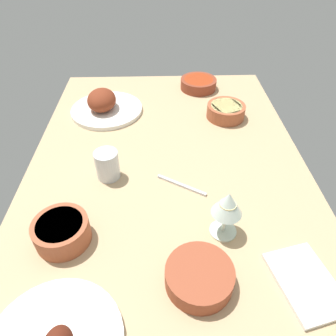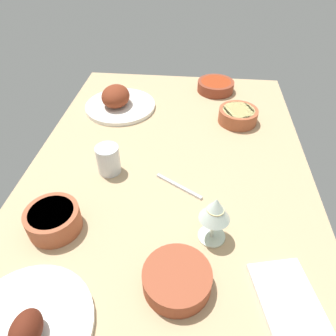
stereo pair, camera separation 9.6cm
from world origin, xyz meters
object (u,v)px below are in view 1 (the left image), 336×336
plate_near_viewer (104,105)px  bowl_potatoes (226,111)px  bowl_sauce (198,83)px  water_tumbler (107,165)px  wine_glass (228,206)px  bowl_soup (199,276)px  folded_napkin (306,282)px  bowl_pasta (62,231)px  fork_loose (181,185)px

plate_near_viewer → bowl_potatoes: plate_near_viewer is taller
bowl_sauce → water_tumbler: 66.77cm
water_tumbler → bowl_potatoes: bearing=128.1°
wine_glass → water_tumbler: (-22.25, -31.92, -5.34)cm
plate_near_viewer → bowl_soup: size_ratio=1.86×
plate_near_viewer → bowl_sauce: (-18.95, 39.70, -0.54)cm
folded_napkin → bowl_pasta: bearing=-103.7°
bowl_soup → bowl_sauce: bearing=174.1°
bowl_sauce → bowl_pasta: 91.42cm
bowl_potatoes → water_tumbler: bearing=-51.9°
water_tumbler → fork_loose: bearing=76.8°
bowl_sauce → bowl_potatoes: bowl_potatoes is taller
bowl_sauce → bowl_pasta: size_ratio=1.16×
plate_near_viewer → fork_loose: plate_near_viewer is taller
bowl_sauce → bowl_soup: bearing=-5.9°
bowl_pasta → water_tumbler: size_ratio=1.50×
folded_napkin → wine_glass: bearing=-133.0°
bowl_pasta → water_tumbler: 24.99cm
bowl_potatoes → folded_napkin: (70.19, 6.08, -2.31)cm
bowl_pasta → fork_loose: size_ratio=0.85×
plate_near_viewer → bowl_potatoes: size_ratio=1.94×
bowl_potatoes → water_tumbler: water_tumbler is taller
plate_near_viewer → wine_glass: size_ratio=2.03×
wine_glass → bowl_potatoes: bearing=169.7°
folded_napkin → fork_loose: (-32.05, -25.80, -0.20)cm
plate_near_viewer → bowl_soup: (74.66, 29.95, -0.39)cm
fork_loose → folded_napkin: bearing=-19.4°
bowl_potatoes → water_tumbler: 53.36cm
bowl_soup → bowl_potatoes: (-69.04, 17.82, 0.27)cm
bowl_pasta → water_tumbler: bearing=159.6°
bowl_soup → bowl_sauce: 94.11cm
bowl_sauce → wine_glass: 80.11cm
bowl_sauce → folded_napkin: bearing=8.5°
bowl_sauce → folded_napkin: 95.83cm
bowl_potatoes → plate_near_viewer: bearing=-96.7°
plate_near_viewer → folded_napkin: bearing=35.4°
bowl_soup → wine_glass: bearing=150.7°
plate_near_viewer → bowl_soup: plate_near_viewer is taller
wine_glass → folded_napkin: bearing=47.0°
wine_glass → fork_loose: wine_glass is taller
plate_near_viewer → folded_napkin: (75.82, 53.86, -2.43)cm
bowl_pasta → folded_napkin: 58.48cm
water_tumbler → folded_napkin: 60.94cm
wine_glass → folded_napkin: 23.93cm
bowl_sauce → bowl_pasta: bearing=-27.8°
bowl_potatoes → folded_napkin: bearing=5.0°
bowl_pasta → wine_glass: wine_glass is taller
bowl_potatoes → folded_napkin: size_ratio=0.83×
plate_near_viewer → wine_glass: wine_glass is taller
water_tumbler → bowl_sauce: bearing=149.5°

